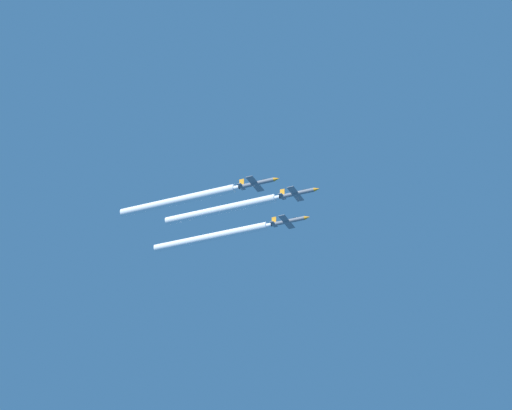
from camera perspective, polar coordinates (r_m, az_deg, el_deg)
jet_lead at (r=298.09m, az=2.35°, el=0.67°), size 8.73×12.71×3.05m
jet_left_wingman at (r=308.31m, az=1.85°, el=-0.89°), size 8.73×12.71×3.05m
jet_right_wingman at (r=289.79m, az=0.10°, el=1.23°), size 8.73×12.71×3.05m
smoke_trail_lead at (r=306.22m, az=-1.89°, el=-0.24°), size 2.37×36.87×2.37m
smoke_trail_left_wingman at (r=317.18m, az=-2.43°, el=-1.77°), size 2.37×39.29×2.37m
smoke_trail_right_wingman at (r=298.93m, az=-4.26°, el=0.26°), size 2.37×37.76×2.37m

